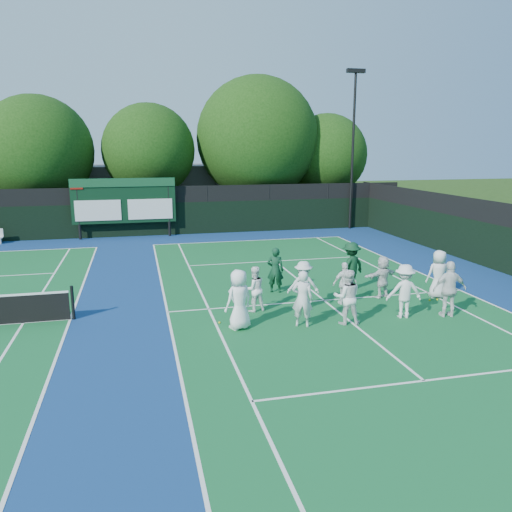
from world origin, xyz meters
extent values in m
plane|color=#1E3A0F|center=(0.00, 0.00, 0.00)|extent=(120.00, 120.00, 0.00)
cube|color=navy|center=(-6.00, 1.00, 0.00)|extent=(34.00, 32.00, 0.01)
cube|color=#135D2C|center=(0.00, 1.00, 0.01)|extent=(10.97, 23.77, 0.00)
cube|color=white|center=(0.00, 12.88, 0.01)|extent=(10.97, 0.08, 0.00)
cube|color=white|center=(-5.49, 1.00, 0.01)|extent=(0.08, 23.77, 0.00)
cube|color=white|center=(5.49, 1.00, 0.01)|extent=(0.08, 23.77, 0.00)
cube|color=white|center=(-4.12, 1.00, 0.01)|extent=(0.08, 23.77, 0.00)
cube|color=white|center=(4.12, 1.00, 0.01)|extent=(0.08, 23.77, 0.00)
cube|color=white|center=(0.00, -5.40, 0.01)|extent=(8.23, 0.08, 0.00)
cube|color=white|center=(0.00, 7.40, 0.01)|extent=(8.23, 0.08, 0.00)
cube|color=white|center=(0.00, 1.00, 0.01)|extent=(0.08, 12.80, 0.00)
cube|color=white|center=(-8.52, 1.00, 0.01)|extent=(0.08, 23.77, 0.00)
cube|color=white|center=(-9.88, 1.00, 0.01)|extent=(0.08, 23.77, 0.00)
cube|color=black|center=(-6.00, 16.00, 1.00)|extent=(34.00, 0.08, 2.00)
cube|color=black|center=(-6.00, 16.00, 2.50)|extent=(34.00, 0.05, 1.00)
cylinder|color=black|center=(-9.60, 15.60, 1.75)|extent=(0.16, 0.16, 3.50)
cylinder|color=black|center=(-4.40, 15.60, 1.75)|extent=(0.16, 0.16, 3.50)
cube|color=black|center=(-7.00, 15.60, 2.20)|extent=(6.00, 0.15, 2.60)
cube|color=#134525|center=(-7.00, 15.50, 3.30)|extent=(6.00, 0.05, 0.50)
cube|color=silver|center=(-8.50, 15.50, 1.70)|extent=(2.60, 0.04, 1.20)
cube|color=silver|center=(-5.50, 15.50, 1.70)|extent=(2.60, 0.04, 1.20)
cube|color=maroon|center=(-9.60, 15.50, 3.20)|extent=(0.70, 0.04, 0.50)
cube|color=#57565B|center=(-2.00, 24.00, 2.00)|extent=(18.00, 6.00, 4.00)
cylinder|color=black|center=(7.50, 15.70, 5.00)|extent=(0.16, 0.16, 10.00)
cube|color=black|center=(7.50, 15.70, 10.00)|extent=(1.20, 0.30, 0.25)
cylinder|color=black|center=(-8.40, 1.00, 0.55)|extent=(0.10, 0.10, 1.10)
cube|color=silver|center=(-13.83, 15.30, 0.18)|extent=(0.07, 0.31, 0.35)
cylinder|color=black|center=(-12.20, 19.50, 1.26)|extent=(0.44, 0.44, 2.51)
sphere|color=#13350C|center=(-12.20, 19.50, 5.10)|extent=(6.90, 6.90, 6.90)
sphere|color=#13350C|center=(-11.60, 19.80, 4.41)|extent=(4.83, 4.83, 4.83)
cylinder|color=black|center=(-5.32, 19.50, 1.42)|extent=(0.44, 0.44, 2.85)
sphere|color=#13350C|center=(-5.32, 19.50, 5.13)|extent=(6.09, 6.09, 6.09)
sphere|color=#13350C|center=(-4.72, 19.80, 4.52)|extent=(4.26, 4.26, 4.26)
cylinder|color=black|center=(2.06, 19.50, 1.38)|extent=(0.44, 0.44, 2.77)
sphere|color=#13350C|center=(2.06, 19.50, 5.92)|extent=(8.41, 8.41, 8.41)
sphere|color=#13350C|center=(2.66, 19.80, 5.08)|extent=(5.89, 5.89, 5.89)
cylinder|color=black|center=(7.17, 19.50, 1.30)|extent=(0.44, 0.44, 2.59)
sphere|color=#13350C|center=(7.17, 19.50, 4.78)|extent=(5.83, 5.83, 5.83)
sphere|color=#13350C|center=(7.77, 19.80, 4.20)|extent=(4.08, 4.08, 4.08)
sphere|color=gold|center=(0.66, 1.38, 0.03)|extent=(0.07, 0.07, 0.07)
sphere|color=gold|center=(3.61, 0.07, 0.03)|extent=(0.07, 0.07, 0.07)
sphere|color=gold|center=(-3.99, -0.46, 0.03)|extent=(0.07, 0.07, 0.07)
sphere|color=gold|center=(-0.02, 3.72, 0.03)|extent=(0.07, 0.07, 0.07)
sphere|color=gold|center=(3.92, 0.08, 0.03)|extent=(0.07, 0.07, 0.07)
imported|color=white|center=(-3.49, -1.02, 0.91)|extent=(1.05, 0.90, 1.82)
imported|color=silver|center=(-1.59, -1.27, 0.87)|extent=(0.75, 0.64, 1.74)
imported|color=white|center=(-0.20, -1.37, 0.86)|extent=(0.95, 0.81, 1.72)
imported|color=white|center=(1.80, -1.25, 0.87)|extent=(1.22, 0.83, 1.73)
imported|color=silver|center=(3.24, -1.52, 0.91)|extent=(1.13, 0.61, 1.82)
imported|color=white|center=(-2.67, 0.47, 0.76)|extent=(0.83, 0.69, 1.52)
imported|color=silver|center=(-1.02, 0.32, 0.82)|extent=(1.17, 0.84, 1.64)
imported|color=white|center=(0.53, 0.48, 0.74)|extent=(0.88, 0.38, 1.48)
imported|color=silver|center=(2.18, 0.90, 0.76)|extent=(1.49, 0.86, 1.53)
imported|color=silver|center=(4.10, 0.40, 0.87)|extent=(0.90, 0.64, 1.75)
imported|color=#0F3721|center=(-1.40, 2.42, 0.86)|extent=(0.73, 0.61, 1.72)
imported|color=#0F371E|center=(1.47, 2.07, 0.92)|extent=(1.36, 1.09, 1.85)
camera|label=1|loc=(-6.30, -14.88, 5.33)|focal=35.00mm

